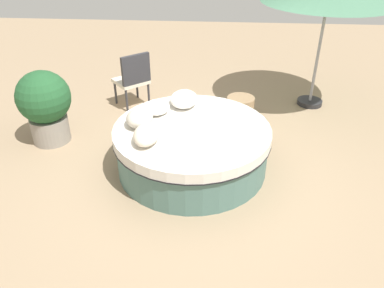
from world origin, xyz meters
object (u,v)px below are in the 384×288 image
throw_pillow_1 (157,107)px  patio_chair (133,77)px  round_bed (192,147)px  throw_pillow_3 (147,134)px  planter (45,104)px  side_table (240,110)px  throw_pillow_2 (140,118)px  throw_pillow_0 (184,99)px

throw_pillow_1 → patio_chair: 1.55m
round_bed → patio_chair: (1.82, 1.15, 0.24)m
throw_pillow_3 → planter: bearing=60.7°
throw_pillow_1 → side_table: throw_pillow_1 is taller
patio_chair → planter: 1.63m
throw_pillow_3 → side_table: bearing=-34.4°
throw_pillow_1 → side_table: 1.62m
side_table → patio_chair: bearing=76.6°
throw_pillow_2 → patio_chair: patio_chair is taller
throw_pillow_0 → planter: bearing=92.6°
patio_chair → side_table: size_ratio=2.19×
throw_pillow_3 → side_table: throw_pillow_3 is taller
throw_pillow_3 → patio_chair: 2.29m
throw_pillow_0 → throw_pillow_1: throw_pillow_0 is taller
throw_pillow_0 → patio_chair: (1.17, 0.99, -0.16)m
throw_pillow_0 → patio_chair: 1.54m
patio_chair → throw_pillow_3: bearing=-114.7°
throw_pillow_1 → patio_chair: (1.41, 0.63, -0.13)m
throw_pillow_3 → planter: (0.93, 1.67, -0.11)m
planter → side_table: bearing=-73.9°
throw_pillow_2 → throw_pillow_3: (-0.39, -0.16, -0.01)m
throw_pillow_2 → throw_pillow_0: bearing=-39.0°
round_bed → throw_pillow_0: bearing=14.2°
side_table → throw_pillow_0: bearing=130.8°
planter → throw_pillow_3: bearing=-119.3°
side_table → round_bed: bearing=153.6°
patio_chair → planter: size_ratio=0.89×
throw_pillow_0 → patio_chair: bearing=40.1°
patio_chair → planter: bearing=-170.0°
throw_pillow_1 → patio_chair: patio_chair is taller
round_bed → throw_pillow_1: (0.41, 0.52, 0.37)m
throw_pillow_1 → side_table: (0.97, -1.21, -0.48)m
throw_pillow_3 → patio_chair: patio_chair is taller
planter → side_table: size_ratio=2.47×
throw_pillow_3 → patio_chair: (2.20, 0.64, -0.16)m
round_bed → throw_pillow_3: bearing=125.9°
throw_pillow_3 → throw_pillow_2: bearing=22.3°
throw_pillow_0 → throw_pillow_1: 0.43m
patio_chair → planter: planter is taller
round_bed → side_table: 1.55m
throw_pillow_0 → planter: planter is taller
throw_pillow_0 → planter: size_ratio=0.46×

